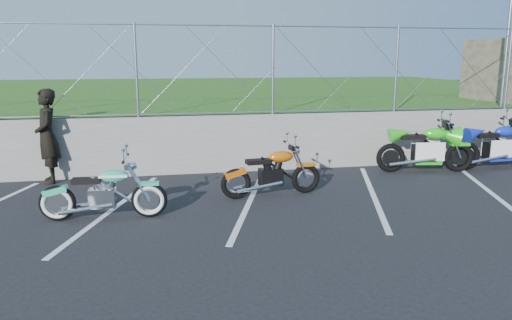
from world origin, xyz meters
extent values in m
plane|color=black|center=(0.00, 0.00, 0.00)|extent=(90.00, 90.00, 0.00)
cube|color=slate|center=(0.00, 3.50, 0.65)|extent=(30.00, 0.22, 1.30)
cube|color=#255015|center=(0.00, 13.50, 0.65)|extent=(30.00, 20.00, 1.30)
cylinder|color=gray|center=(0.00, 3.50, 3.25)|extent=(28.00, 0.03, 0.03)
cylinder|color=gray|center=(0.00, 3.50, 1.35)|extent=(28.00, 0.03, 0.03)
cylinder|color=gray|center=(7.20, 3.90, 2.80)|extent=(0.08, 0.08, 3.00)
cube|color=silver|center=(-2.40, 1.00, 0.00)|extent=(1.49, 4.31, 0.01)
cube|color=silver|center=(0.00, 1.00, 0.00)|extent=(1.49, 4.31, 0.01)
cube|color=silver|center=(2.40, 1.00, 0.00)|extent=(1.49, 4.31, 0.01)
cube|color=silver|center=(4.80, 1.00, 0.00)|extent=(1.49, 4.31, 0.01)
torus|color=black|center=(-3.21, 0.51, 0.29)|extent=(0.59, 0.13, 0.59)
torus|color=black|center=(-1.78, 0.42, 0.29)|extent=(0.59, 0.13, 0.59)
cube|color=silver|center=(-2.51, 0.47, 0.36)|extent=(0.42, 0.27, 0.30)
ellipsoid|color=#2EBB90|center=(-2.32, 0.45, 0.71)|extent=(0.48, 0.25, 0.21)
cube|color=black|center=(-2.74, 0.48, 0.65)|extent=(0.46, 0.24, 0.08)
cube|color=#2EBB90|center=(-1.78, 0.42, 0.57)|extent=(0.35, 0.15, 0.05)
cylinder|color=silver|center=(-2.12, 0.44, 0.99)|extent=(0.07, 0.64, 0.02)
torus|color=black|center=(-0.22, 1.20, 0.29)|extent=(0.58, 0.17, 0.58)
torus|color=black|center=(1.16, 1.36, 0.29)|extent=(0.58, 0.17, 0.58)
cube|color=black|center=(0.45, 1.27, 0.37)|extent=(0.45, 0.31, 0.32)
ellipsoid|color=#CA5A0B|center=(0.65, 1.30, 0.74)|extent=(0.51, 0.28, 0.22)
cube|color=black|center=(0.21, 1.25, 0.68)|extent=(0.49, 0.27, 0.08)
cube|color=#CA5A0B|center=(1.16, 1.36, 0.56)|extent=(0.37, 0.18, 0.06)
cylinder|color=silver|center=(0.85, 1.32, 0.97)|extent=(0.10, 0.67, 0.03)
torus|color=black|center=(3.58, 2.70, 0.33)|extent=(0.67, 0.23, 0.66)
torus|color=black|center=(5.12, 2.43, 0.33)|extent=(0.67, 0.23, 0.66)
cube|color=black|center=(4.33, 2.57, 0.44)|extent=(0.55, 0.39, 0.38)
ellipsoid|color=#27C919|center=(4.56, 2.53, 0.88)|extent=(0.62, 0.37, 0.26)
cube|color=black|center=(4.04, 2.62, 0.81)|extent=(0.59, 0.36, 0.10)
cube|color=#27C919|center=(5.12, 2.43, 0.64)|extent=(0.44, 0.24, 0.07)
cylinder|color=silver|center=(4.75, 2.49, 1.14)|extent=(0.17, 0.79, 0.03)
torus|color=black|center=(5.42, 2.55, 0.33)|extent=(0.66, 0.15, 0.65)
cube|color=black|center=(6.16, 2.59, 0.43)|extent=(0.51, 0.33, 0.37)
ellipsoid|color=#142BBF|center=(6.40, 2.60, 0.87)|extent=(0.59, 0.29, 0.25)
cube|color=black|center=(5.88, 2.58, 0.79)|extent=(0.55, 0.29, 0.10)
imported|color=black|center=(-3.84, 3.20, 0.97)|extent=(0.62, 0.80, 1.95)
camera|label=1|loc=(-1.60, -7.60, 2.58)|focal=35.00mm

